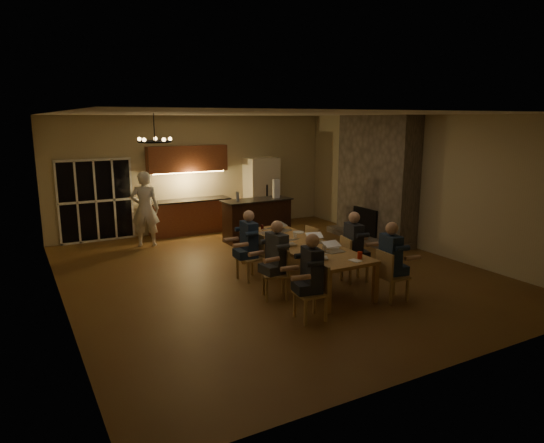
{
  "coord_description": "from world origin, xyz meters",
  "views": [
    {
      "loc": [
        -4.64,
        -8.37,
        3.11
      ],
      "look_at": [
        0.14,
        0.3,
        1.0
      ],
      "focal_mm": 32.0,
      "sensor_mm": 36.0,
      "label": 1
    }
  ],
  "objects_px": {
    "can_silver": "(324,249)",
    "can_cola": "(262,227)",
    "standing_person": "(145,209)",
    "redcup_near": "(360,255)",
    "chair_left_mid": "(275,273)",
    "chair_left_near": "(310,293)",
    "chair_right_near": "(393,276)",
    "laptop_d": "(316,237)",
    "laptop_e": "(266,228)",
    "person_left_near": "(312,277)",
    "plate_far": "(298,232)",
    "person_right_near": "(390,261)",
    "plate_near": "(332,247)",
    "bar_blender": "(276,189)",
    "chair_right_far": "(319,246)",
    "chandelier": "(155,142)",
    "mug_back": "(266,235)",
    "mug_mid": "(295,235)",
    "chair_right_mid": "(355,259)",
    "person_left_far": "(249,245)",
    "person_left_mid": "(277,259)",
    "mug_front": "(314,246)",
    "laptop_c": "(288,239)",
    "redcup_far": "(275,225)",
    "person_right_mid": "(353,247)",
    "refrigerator": "(261,192)",
    "laptop_a": "(318,252)",
    "redcup_mid": "(273,237)",
    "laptop_b": "(335,246)",
    "dining_table": "(301,262)",
    "laptop_f": "(284,226)",
    "chair_left_far": "(250,257)"
  },
  "relations": [
    {
      "from": "person_right_mid",
      "to": "chandelier",
      "type": "relative_size",
      "value": 2.56
    },
    {
      "from": "person_left_mid",
      "to": "laptop_b",
      "type": "height_order",
      "value": "person_left_mid"
    },
    {
      "from": "chair_left_near",
      "to": "person_right_near",
      "type": "bearing_deg",
      "value": 97.01
    },
    {
      "from": "laptop_e",
      "to": "redcup_near",
      "type": "xyz_separation_m",
      "value": [
        0.52,
        -2.45,
        -0.05
      ]
    },
    {
      "from": "chair_left_mid",
      "to": "mug_mid",
      "type": "distance_m",
      "value": 1.52
    },
    {
      "from": "chair_right_mid",
      "to": "plate_far",
      "type": "height_order",
      "value": "chair_right_mid"
    },
    {
      "from": "person_left_near",
      "to": "person_left_far",
      "type": "distance_m",
      "value": 2.22
    },
    {
      "from": "chair_left_near",
      "to": "chair_right_far",
      "type": "distance_m",
      "value": 2.83
    },
    {
      "from": "person_left_mid",
      "to": "mug_front",
      "type": "distance_m",
      "value": 0.83
    },
    {
      "from": "chair_left_far",
      "to": "person_left_far",
      "type": "bearing_deg",
      "value": 167.27
    },
    {
      "from": "chair_right_mid",
      "to": "person_left_far",
      "type": "relative_size",
      "value": 0.64
    },
    {
      "from": "person_left_mid",
      "to": "standing_person",
      "type": "relative_size",
      "value": 0.74
    },
    {
      "from": "person_left_mid",
      "to": "laptop_f",
      "type": "height_order",
      "value": "person_left_mid"
    },
    {
      "from": "standing_person",
      "to": "redcup_near",
      "type": "bearing_deg",
      "value": 133.75
    },
    {
      "from": "dining_table",
      "to": "laptop_c",
      "type": "height_order",
      "value": "laptop_c"
    },
    {
      "from": "chair_left_mid",
      "to": "can_cola",
      "type": "xyz_separation_m",
      "value": [
        0.76,
        1.93,
        0.37
      ]
    },
    {
      "from": "chair_right_near",
      "to": "standing_person",
      "type": "relative_size",
      "value": 0.47
    },
    {
      "from": "person_left_near",
      "to": "plate_far",
      "type": "xyz_separation_m",
      "value": [
        1.26,
        2.42,
        0.07
      ]
    },
    {
      "from": "mug_back",
      "to": "can_silver",
      "type": "height_order",
      "value": "can_silver"
    },
    {
      "from": "chair_right_near",
      "to": "mug_front",
      "type": "distance_m",
      "value": 1.51
    },
    {
      "from": "refrigerator",
      "to": "bar_blender",
      "type": "relative_size",
      "value": 4.15
    },
    {
      "from": "laptop_d",
      "to": "can_silver",
      "type": "distance_m",
      "value": 0.69
    },
    {
      "from": "chandelier",
      "to": "mug_front",
      "type": "distance_m",
      "value": 3.39
    },
    {
      "from": "chair_left_near",
      "to": "chair_right_near",
      "type": "bearing_deg",
      "value": 94.29
    },
    {
      "from": "can_silver",
      "to": "person_left_far",
      "type": "bearing_deg",
      "value": 123.12
    },
    {
      "from": "chair_right_near",
      "to": "laptop_e",
      "type": "distance_m",
      "value": 2.96
    },
    {
      "from": "redcup_far",
      "to": "mug_back",
      "type": "bearing_deg",
      "value": -131.36
    },
    {
      "from": "chair_right_far",
      "to": "chandelier",
      "type": "xyz_separation_m",
      "value": [
        -3.56,
        -0.48,
        2.31
      ]
    },
    {
      "from": "chandelier",
      "to": "chair_right_far",
      "type": "bearing_deg",
      "value": 7.62
    },
    {
      "from": "chair_right_far",
      "to": "person_left_near",
      "type": "height_order",
      "value": "person_left_near"
    },
    {
      "from": "standing_person",
      "to": "bar_blender",
      "type": "bearing_deg",
      "value": -173.81
    },
    {
      "from": "standing_person",
      "to": "person_right_near",
      "type": "bearing_deg",
      "value": 137.24
    },
    {
      "from": "chair_right_far",
      "to": "person_left_mid",
      "type": "xyz_separation_m",
      "value": [
        -1.67,
        -1.11,
        0.24
      ]
    },
    {
      "from": "chair_right_far",
      "to": "can_silver",
      "type": "relative_size",
      "value": 7.42
    },
    {
      "from": "can_silver",
      "to": "can_cola",
      "type": "relative_size",
      "value": 1.0
    },
    {
      "from": "person_right_near",
      "to": "laptop_d",
      "type": "distance_m",
      "value": 1.59
    },
    {
      "from": "laptop_b",
      "to": "can_silver",
      "type": "xyz_separation_m",
      "value": [
        -0.18,
        0.08,
        -0.05
      ]
    },
    {
      "from": "mug_back",
      "to": "can_silver",
      "type": "distance_m",
      "value": 1.52
    },
    {
      "from": "chair_left_near",
      "to": "redcup_near",
      "type": "xyz_separation_m",
      "value": [
        1.21,
        0.31,
        0.37
      ]
    },
    {
      "from": "person_left_near",
      "to": "bar_blender",
      "type": "relative_size",
      "value": 2.86
    },
    {
      "from": "plate_near",
      "to": "bar_blender",
      "type": "distance_m",
      "value": 3.94
    },
    {
      "from": "chair_left_near",
      "to": "laptop_c",
      "type": "relative_size",
      "value": 2.78
    },
    {
      "from": "laptop_b",
      "to": "mug_back",
      "type": "relative_size",
      "value": 3.2
    },
    {
      "from": "refrigerator",
      "to": "person_right_mid",
      "type": "bearing_deg",
      "value": -98.61
    },
    {
      "from": "chair_right_far",
      "to": "redcup_far",
      "type": "bearing_deg",
      "value": 33.83
    },
    {
      "from": "redcup_mid",
      "to": "person_left_near",
      "type": "bearing_deg",
      "value": -102.35
    },
    {
      "from": "laptop_d",
      "to": "chair_left_near",
      "type": "bearing_deg",
      "value": -109.18
    },
    {
      "from": "redcup_far",
      "to": "laptop_a",
      "type": "bearing_deg",
      "value": -101.57
    },
    {
      "from": "person_right_mid",
      "to": "redcup_near",
      "type": "height_order",
      "value": "person_right_mid"
    },
    {
      "from": "refrigerator",
      "to": "person_left_near",
      "type": "distance_m",
      "value": 6.96
    }
  ]
}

